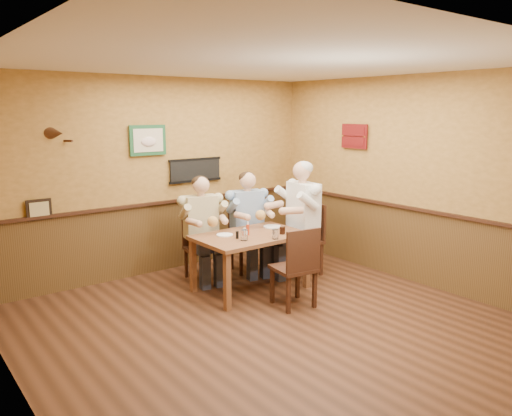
{
  "coord_description": "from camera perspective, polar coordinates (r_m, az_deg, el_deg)",
  "views": [
    {
      "loc": [
        -3.27,
        -3.97,
        2.32
      ],
      "look_at": [
        0.55,
        0.98,
        1.1
      ],
      "focal_mm": 35.0,
      "sensor_mm": 36.0,
      "label": 1
    }
  ],
  "objects": [
    {
      "name": "pepper_shaker",
      "position": [
        6.25,
        -2.16,
        -3.09
      ],
      "size": [
        0.04,
        0.04,
        0.09
      ],
      "primitive_type": "cylinder",
      "rotation": [
        0.0,
        0.0,
        -0.16
      ],
      "color": "black",
      "rests_on": "dining_table"
    },
    {
      "name": "plate_far_left",
      "position": [
        6.42,
        -3.6,
        -3.08
      ],
      "size": [
        0.27,
        0.27,
        0.01
      ],
      "primitive_type": "cylinder",
      "rotation": [
        0.0,
        0.0,
        -0.37
      ],
      "color": "white",
      "rests_on": "dining_table"
    },
    {
      "name": "diner_tan_shirt",
      "position": [
        6.93,
        -6.28,
        -2.94
      ],
      "size": [
        0.71,
        0.71,
        1.31
      ],
      "primitive_type": null,
      "rotation": [
        0.0,
        0.0,
        -0.2
      ],
      "color": "#CDBF8D",
      "rests_on": "ground"
    },
    {
      "name": "chair_right_end",
      "position": [
        7.2,
        5.36,
        -3.55
      ],
      "size": [
        0.54,
        0.54,
        1.03
      ],
      "primitive_type": null,
      "rotation": [
        0.0,
        0.0,
        -1.73
      ],
      "color": "#3C2013",
      "rests_on": "ground"
    },
    {
      "name": "diner_blue_polo",
      "position": [
        7.24,
        -1.03,
        -2.21
      ],
      "size": [
        0.73,
        0.73,
        1.32
      ],
      "primitive_type": null,
      "rotation": [
        0.0,
        0.0,
        -0.21
      ],
      "color": "#7B96B9",
      "rests_on": "ground"
    },
    {
      "name": "cola_tumbler",
      "position": [
        6.48,
        3.03,
        -2.56
      ],
      "size": [
        0.08,
        0.08,
        0.1
      ],
      "primitive_type": "cylinder",
      "rotation": [
        0.0,
        0.0,
        0.15
      ],
      "color": "black",
      "rests_on": "dining_table"
    },
    {
      "name": "room",
      "position": [
        5.4,
        1.73,
        4.3
      ],
      "size": [
        5.02,
        5.03,
        2.81
      ],
      "color": "#371E10",
      "rests_on": "ground"
    },
    {
      "name": "diner_white_elder",
      "position": [
        7.15,
        5.39,
        -1.85
      ],
      "size": [
        0.78,
        0.78,
        1.46
      ],
      "primitive_type": null,
      "rotation": [
        0.0,
        0.0,
        -1.73
      ],
      "color": "white",
      "rests_on": "ground"
    },
    {
      "name": "water_glass_left",
      "position": [
        6.15,
        -1.36,
        -3.11
      ],
      "size": [
        0.12,
        0.12,
        0.13
      ],
      "primitive_type": "cylinder",
      "rotation": [
        0.0,
        0.0,
        -0.39
      ],
      "color": "silver",
      "rests_on": "dining_table"
    },
    {
      "name": "chair_near_side",
      "position": [
        6.02,
        4.3,
        -6.66
      ],
      "size": [
        0.52,
        0.52,
        0.99
      ],
      "primitive_type": null,
      "rotation": [
        0.0,
        0.0,
        2.98
      ],
      "color": "#3C2013",
      "rests_on": "ground"
    },
    {
      "name": "dining_table",
      "position": [
        6.48,
        -0.62,
        -3.82
      ],
      "size": [
        1.4,
        0.9,
        0.75
      ],
      "color": "brown",
      "rests_on": "ground"
    },
    {
      "name": "water_glass_mid",
      "position": [
        6.22,
        2.22,
        -3.01
      ],
      "size": [
        0.1,
        0.1,
        0.12
      ],
      "primitive_type": "cylinder",
      "rotation": [
        0.0,
        0.0,
        0.34
      ],
      "color": "silver",
      "rests_on": "dining_table"
    },
    {
      "name": "chair_back_right",
      "position": [
        7.29,
        -1.03,
        -3.72
      ],
      "size": [
        0.51,
        0.51,
        0.92
      ],
      "primitive_type": null,
      "rotation": [
        0.0,
        0.0,
        -0.21
      ],
      "color": "#3C2013",
      "rests_on": "ground"
    },
    {
      "name": "plate_far_right",
      "position": [
        6.85,
        1.87,
        -2.14
      ],
      "size": [
        0.32,
        0.32,
        0.02
      ],
      "primitive_type": "cylinder",
      "rotation": [
        0.0,
        0.0,
        -0.42
      ],
      "color": "silver",
      "rests_on": "dining_table"
    },
    {
      "name": "salt_shaker",
      "position": [
        6.44,
        -1.32,
        -2.67
      ],
      "size": [
        0.04,
        0.04,
        0.09
      ],
      "primitive_type": "cylinder",
      "rotation": [
        0.0,
        0.0,
        0.23
      ],
      "color": "silver",
      "rests_on": "dining_table"
    },
    {
      "name": "chair_back_left",
      "position": [
        6.98,
        -6.25,
        -4.5
      ],
      "size": [
        0.5,
        0.5,
        0.92
      ],
      "primitive_type": null,
      "rotation": [
        0.0,
        0.0,
        -0.2
      ],
      "color": "#3C2013",
      "rests_on": "ground"
    },
    {
      "name": "hot_sauce_bottle",
      "position": [
        6.4,
        -0.94,
        -2.43
      ],
      "size": [
        0.05,
        0.05,
        0.16
      ],
      "primitive_type": "cylinder",
      "rotation": [
        0.0,
        0.0,
        0.41
      ],
      "color": "#B23013",
      "rests_on": "dining_table"
    }
  ]
}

